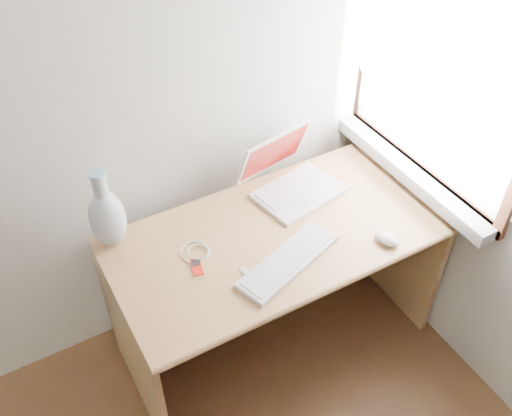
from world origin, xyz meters
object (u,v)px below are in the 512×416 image
external_keyboard (288,261)px  vase (107,216)px  desk (267,254)px  laptop (293,178)px

external_keyboard → vase: (-0.55, 0.43, 0.13)m
desk → vase: size_ratio=3.82×
external_keyboard → vase: size_ratio=1.34×
desk → vase: bearing=162.7°
vase → desk: bearing=-17.3°
desk → laptop: (0.20, 0.13, 0.26)m
vase → laptop: bearing=-4.4°
laptop → external_keyboard: (-0.25, -0.37, -0.04)m
desk → laptop: laptop is taller
external_keyboard → vase: 0.71m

